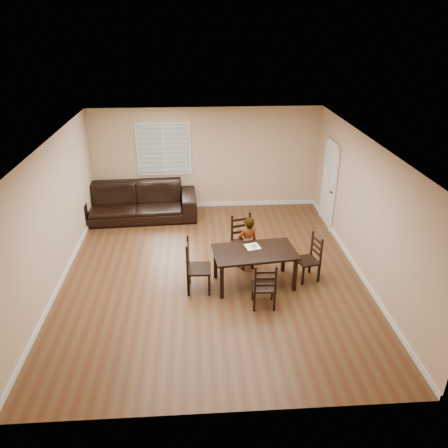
{
  "coord_description": "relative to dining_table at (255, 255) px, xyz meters",
  "views": [
    {
      "loc": [
        -0.26,
        -7.64,
        4.77
      ],
      "look_at": [
        0.26,
        0.22,
        1.0
      ],
      "focal_mm": 35.0,
      "sensor_mm": 36.0,
      "label": 1
    }
  ],
  "objects": [
    {
      "name": "child",
      "position": [
        -0.07,
        0.56,
        -0.06
      ],
      "size": [
        0.5,
        0.4,
        1.18
      ],
      "primitive_type": "imported",
      "rotation": [
        0.0,
        0.0,
        3.46
      ],
      "color": "gray",
      "rests_on": "ground"
    },
    {
      "name": "chair_right",
      "position": [
        1.18,
        0.15,
        -0.22
      ],
      "size": [
        0.49,
        0.51,
        0.95
      ],
      "rotation": [
        0.0,
        0.0,
        -1.32
      ],
      "color": "black",
      "rests_on": "ground"
    },
    {
      "name": "dining_table",
      "position": [
        0.0,
        0.0,
        0.0
      ],
      "size": [
        1.66,
        1.05,
        0.73
      ],
      "rotation": [
        0.0,
        0.0,
        0.12
      ],
      "color": "black",
      "rests_on": "ground"
    },
    {
      "name": "room",
      "position": [
        -0.76,
        0.63,
        1.16
      ],
      "size": [
        6.04,
        7.04,
        2.72
      ],
      "color": "#CAB189",
      "rests_on": "ground"
    },
    {
      "name": "sofa",
      "position": [
        -2.64,
        3.28,
        -0.2
      ],
      "size": [
        3.12,
        1.36,
        0.89
      ],
      "primitive_type": "imported",
      "rotation": [
        0.0,
        0.0,
        0.05
      ],
      "color": "black",
      "rests_on": "ground"
    },
    {
      "name": "ground",
      "position": [
        -0.8,
        0.45,
        -0.64
      ],
      "size": [
        7.0,
        7.0,
        0.0
      ],
      "primitive_type": "plane",
      "color": "brown",
      "rests_on": "ground"
    },
    {
      "name": "chair_left",
      "position": [
        -1.2,
        -0.12,
        -0.16
      ],
      "size": [
        0.46,
        0.49,
        1.06
      ],
      "rotation": [
        0.0,
        0.0,
        1.54
      ],
      "color": "black",
      "rests_on": "ground"
    },
    {
      "name": "napkin",
      "position": [
        -0.02,
        0.17,
        0.09
      ],
      "size": [
        0.33,
        0.33,
        0.0
      ],
      "primitive_type": "cube",
      "rotation": [
        0.0,
        0.0,
        0.26
      ],
      "color": "#F1E3D0",
      "rests_on": "dining_table"
    },
    {
      "name": "chair_near",
      "position": [
        -0.14,
        0.99,
        -0.18
      ],
      "size": [
        0.57,
        0.55,
        1.03
      ],
      "rotation": [
        0.0,
        0.0,
        0.29
      ],
      "color": "black",
      "rests_on": "ground"
    },
    {
      "name": "donut",
      "position": [
        -0.0,
        0.18,
        0.11
      ],
      "size": [
        0.11,
        0.11,
        0.04
      ],
      "color": "#BC9243",
      "rests_on": "napkin"
    },
    {
      "name": "chair_far",
      "position": [
        0.08,
        -0.82,
        -0.23
      ],
      "size": [
        0.43,
        0.4,
        0.91
      ],
      "rotation": [
        0.0,
        0.0,
        3.1
      ],
      "color": "black",
      "rests_on": "ground"
    }
  ]
}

